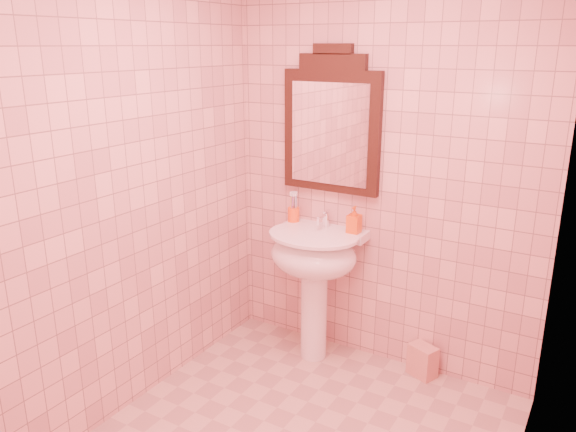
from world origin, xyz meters
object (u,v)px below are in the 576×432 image
Objects in this scene: toothbrush_cup at (294,214)px; pedestal_sink at (314,263)px; mirror at (331,125)px; towel at (423,361)px; soap_dispenser at (354,220)px.

pedestal_sink is at bearing -31.78° from toothbrush_cup.
mirror is at bearing 13.19° from toothbrush_cup.
toothbrush_cup is at bearing -179.75° from towel.
mirror is 5.26× the size of soap_dispenser.
pedestal_sink is at bearing -90.00° from mirror.
mirror is at bearing 90.00° from pedestal_sink.
soap_dispenser is (0.20, 0.14, 0.29)m from pedestal_sink.
toothbrush_cup reaches higher than soap_dispenser.
mirror is 4.44× the size of towel.
toothbrush_cup is at bearing -166.81° from mirror.
towel is (0.93, 0.00, -0.81)m from toothbrush_cup.
mirror reaches higher than towel.
soap_dispenser is at bearing -1.04° from toothbrush_cup.
mirror reaches higher than pedestal_sink.
pedestal_sink is at bearing -167.83° from towel.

